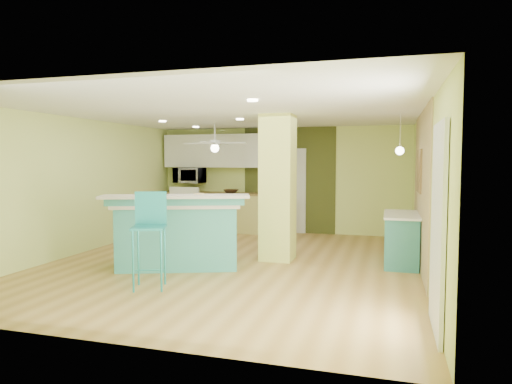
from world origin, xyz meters
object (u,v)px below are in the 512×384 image
bar_stool (150,224)px  side_counter (401,239)px  fruit_bowl (231,191)px  canister (199,199)px  peninsula (179,233)px

bar_stool → side_counter: (3.30, 2.41, -0.44)m
fruit_bowl → canister: 3.84m
canister → side_counter: bearing=23.7°
bar_stool → fruit_bowl: (-0.55, 4.83, 0.12)m
peninsula → canister: 0.72m
peninsula → bar_stool: bar_stool is taller
bar_stool → canister: bearing=56.2°
bar_stool → peninsula: bearing=77.4°
bar_stool → side_counter: bearing=15.8°
fruit_bowl → canister: (0.81, -3.75, 0.14)m
peninsula → side_counter: peninsula is taller
side_counter → canister: canister is taller
peninsula → canister: canister is taller
side_counter → canister: (-3.05, -1.33, 0.70)m
bar_stool → canister: size_ratio=7.60×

